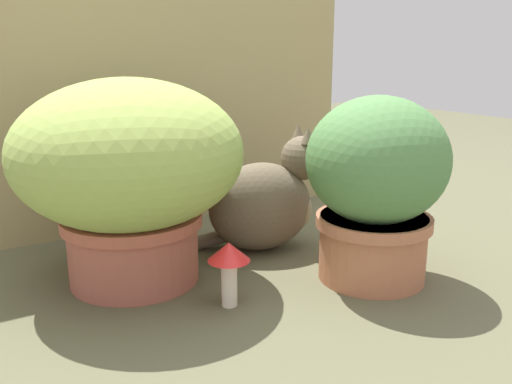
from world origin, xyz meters
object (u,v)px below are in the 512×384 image
(grass_planter, at_px, (129,168))
(cat, at_px, (267,201))
(leafy_planter, at_px, (376,183))
(mushroom_ornament_red, at_px, (229,260))

(grass_planter, relative_size, cat, 1.29)
(leafy_planter, bearing_deg, grass_planter, 149.53)
(grass_planter, height_order, cat, grass_planter)
(grass_planter, relative_size, mushroom_ornament_red, 3.66)
(grass_planter, height_order, mushroom_ornament_red, grass_planter)
(cat, bearing_deg, leafy_planter, -71.03)
(leafy_planter, xyz_separation_m, cat, (-0.10, 0.28, -0.09))
(grass_planter, distance_m, leafy_planter, 0.52)
(cat, relative_size, mushroom_ornament_red, 2.84)
(leafy_planter, distance_m, cat, 0.31)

